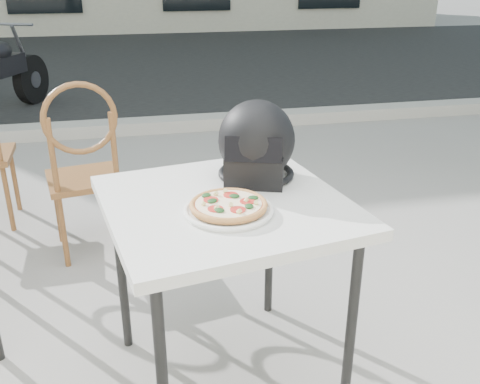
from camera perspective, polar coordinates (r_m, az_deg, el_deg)
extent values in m
plane|color=gray|center=(2.70, -7.10, -11.95)|extent=(80.00, 80.00, 0.00)
cube|color=black|center=(9.33, -11.59, 13.30)|extent=(30.00, 8.00, 0.00)
cube|color=#99968F|center=(5.42, -10.38, 6.95)|extent=(30.00, 0.25, 0.12)
cube|color=silver|center=(1.89, -1.56, -1.44)|extent=(0.95, 0.95, 0.04)
cylinder|color=black|center=(1.75, -8.27, -19.33)|extent=(0.04, 0.04, 0.74)
cylinder|color=black|center=(1.97, 11.77, -14.09)|extent=(0.04, 0.04, 0.74)
cylinder|color=black|center=(2.29, -12.54, -8.33)|extent=(0.04, 0.04, 0.74)
cylinder|color=black|center=(2.46, 3.16, -5.39)|extent=(0.04, 0.04, 0.74)
cylinder|color=white|center=(1.78, -1.23, -2.06)|extent=(0.37, 0.37, 0.01)
torus|color=white|center=(1.78, -1.23, -1.89)|extent=(0.39, 0.39, 0.02)
cylinder|color=#C18346|center=(1.78, -1.23, -1.51)|extent=(0.31, 0.31, 0.01)
torus|color=#C18346|center=(1.77, -1.23, -1.34)|extent=(0.31, 0.31, 0.02)
cylinder|color=#B52614|center=(1.77, -1.23, -1.32)|extent=(0.27, 0.27, 0.00)
cylinder|color=#FFE9C3|center=(1.77, -1.23, -1.24)|extent=(0.27, 0.27, 0.00)
cylinder|color=red|center=(1.78, 0.80, -0.99)|extent=(0.06, 0.06, 0.00)
cylinder|color=red|center=(1.83, -1.00, -0.31)|extent=(0.06, 0.06, 0.00)
cylinder|color=red|center=(1.79, -3.13, -0.83)|extent=(0.06, 0.06, 0.00)
cylinder|color=red|center=(1.73, -2.65, -1.79)|extent=(0.06, 0.06, 0.00)
cylinder|color=red|center=(1.72, -0.23, -1.90)|extent=(0.06, 0.06, 0.00)
ellipsoid|color=#163D18|center=(1.81, -0.61, -0.43)|extent=(0.04, 0.04, 0.01)
ellipsoid|color=#163D18|center=(1.78, -2.98, -0.95)|extent=(0.05, 0.04, 0.01)
ellipsoid|color=#163D18|center=(1.74, 0.98, -1.52)|extent=(0.03, 0.04, 0.01)
ellipsoid|color=#163D18|center=(1.71, -2.22, -1.95)|extent=(0.05, 0.05, 0.01)
ellipsoid|color=#163D18|center=(1.80, 1.41, -0.61)|extent=(0.04, 0.03, 0.01)
ellipsoid|color=#163D18|center=(1.82, -3.61, -0.35)|extent=(0.05, 0.05, 0.01)
cylinder|color=#E0D688|center=(1.74, -0.97, -1.37)|extent=(0.02, 0.02, 0.02)
cylinder|color=#E0D688|center=(1.83, -2.60, -0.17)|extent=(0.02, 0.02, 0.02)
cylinder|color=#E0D688|center=(1.78, 0.68, -0.89)|extent=(0.02, 0.02, 0.02)
cylinder|color=#E0D688|center=(1.85, -1.57, 0.11)|extent=(0.02, 0.02, 0.02)
cylinder|color=#E0D688|center=(1.70, -0.09, -2.08)|extent=(0.02, 0.02, 0.02)
cylinder|color=#E0D688|center=(1.76, -3.93, -1.22)|extent=(0.02, 0.02, 0.02)
cylinder|color=#E0D688|center=(1.76, 1.72, -1.13)|extent=(0.02, 0.02, 0.02)
cylinder|color=#E0D688|center=(1.72, -2.50, -1.67)|extent=(0.02, 0.02, 0.02)
ellipsoid|color=black|center=(2.03, 1.77, 5.59)|extent=(0.37, 0.38, 0.30)
cube|color=black|center=(1.98, 1.52, 2.25)|extent=(0.24, 0.17, 0.12)
torus|color=black|center=(2.08, 1.73, 2.04)|extent=(0.38, 0.38, 0.03)
cube|color=black|center=(1.91, 1.45, 4.55)|extent=(0.21, 0.10, 0.09)
cube|color=brown|center=(3.11, -16.29, 1.34)|extent=(0.45, 0.45, 0.03)
cylinder|color=brown|center=(3.35, -13.61, -0.89)|extent=(0.04, 0.04, 0.43)
cylinder|color=brown|center=(3.33, -18.86, -1.72)|extent=(0.04, 0.04, 0.43)
cylinder|color=brown|center=(3.07, -12.58, -3.09)|extent=(0.04, 0.04, 0.43)
cylinder|color=brown|center=(3.04, -18.32, -4.01)|extent=(0.04, 0.04, 0.43)
cylinder|color=brown|center=(2.90, -13.27, 4.41)|extent=(0.04, 0.04, 0.41)
cylinder|color=brown|center=(2.87, -19.36, 3.51)|extent=(0.04, 0.04, 0.41)
torus|color=brown|center=(2.83, -16.72, 7.49)|extent=(0.38, 0.10, 0.38)
cylinder|color=brown|center=(3.86, -22.91, 1.23)|extent=(0.03, 0.03, 0.44)
cylinder|color=brown|center=(3.57, -23.50, -0.62)|extent=(0.03, 0.03, 0.44)
cylinder|color=black|center=(6.88, -21.38, 11.12)|extent=(0.34, 0.56, 0.57)
cylinder|color=slate|center=(6.88, -21.38, 11.12)|extent=(0.20, 0.23, 0.19)
cylinder|color=slate|center=(6.77, -22.10, 13.46)|extent=(0.16, 0.29, 0.67)
cylinder|color=slate|center=(6.63, -23.10, 16.14)|extent=(0.46, 0.23, 0.03)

